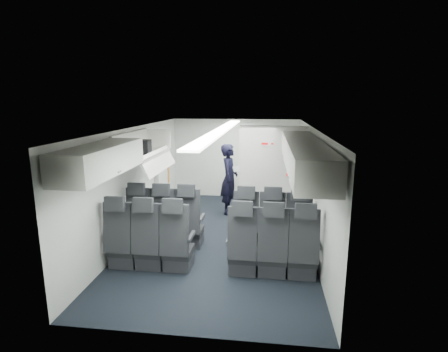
% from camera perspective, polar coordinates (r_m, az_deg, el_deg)
% --- Properties ---
extents(cabin_shell, '(3.41, 6.01, 2.16)m').
position_cam_1_polar(cabin_shell, '(6.68, -0.43, -0.95)').
color(cabin_shell, black).
rests_on(cabin_shell, ground).
extents(seat_row_front, '(3.33, 0.56, 1.24)m').
position_cam_1_polar(seat_row_front, '(6.38, -1.05, -8.36)').
color(seat_row_front, '#232427').
rests_on(seat_row_front, cabin_shell).
extents(seat_row_mid, '(3.33, 0.56, 1.24)m').
position_cam_1_polar(seat_row_mid, '(5.56, -2.39, -11.61)').
color(seat_row_mid, '#232427').
rests_on(seat_row_mid, cabin_shell).
extents(overhead_bin_left_rear, '(0.53, 1.80, 0.40)m').
position_cam_1_polar(overhead_bin_left_rear, '(5.05, -19.55, 2.51)').
color(overhead_bin_left_rear, silver).
rests_on(overhead_bin_left_rear, cabin_shell).
extents(overhead_bin_left_front_open, '(0.64, 1.70, 0.72)m').
position_cam_1_polar(overhead_bin_left_front_open, '(6.67, -13.14, 4.07)').
color(overhead_bin_left_front_open, '#9E9E93').
rests_on(overhead_bin_left_front_open, cabin_shell).
extents(overhead_bin_right_rear, '(0.53, 1.80, 0.40)m').
position_cam_1_polar(overhead_bin_right_rear, '(4.55, 13.90, 1.85)').
color(overhead_bin_right_rear, silver).
rests_on(overhead_bin_right_rear, cabin_shell).
extents(overhead_bin_right_front, '(0.53, 1.70, 0.40)m').
position_cam_1_polar(overhead_bin_right_front, '(6.27, 12.09, 4.74)').
color(overhead_bin_right_front, silver).
rests_on(overhead_bin_right_front, cabin_shell).
extents(bulkhead_partition, '(1.40, 0.15, 2.13)m').
position_cam_1_polar(bulkhead_partition, '(7.41, 7.92, -0.10)').
color(bulkhead_partition, silver).
rests_on(bulkhead_partition, cabin_shell).
extents(galley_unit, '(0.85, 0.52, 1.90)m').
position_cam_1_polar(galley_unit, '(9.32, 7.59, 1.67)').
color(galley_unit, '#939399').
rests_on(galley_unit, cabin_shell).
extents(boarding_door, '(0.12, 1.27, 1.86)m').
position_cam_1_polar(boarding_door, '(8.55, -10.00, 0.65)').
color(boarding_door, silver).
rests_on(boarding_door, cabin_shell).
extents(flight_attendant, '(0.42, 0.62, 1.67)m').
position_cam_1_polar(flight_attendant, '(8.22, 0.86, -0.49)').
color(flight_attendant, black).
rests_on(flight_attendant, ground).
extents(carry_on_bag, '(0.44, 0.33, 0.25)m').
position_cam_1_polar(carry_on_bag, '(6.48, -13.82, 4.60)').
color(carry_on_bag, black).
rests_on(carry_on_bag, overhead_bin_left_front_open).
extents(papers, '(0.19, 0.04, 0.13)m').
position_cam_1_polar(papers, '(8.10, 2.16, 1.22)').
color(papers, white).
rests_on(papers, flight_attendant).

